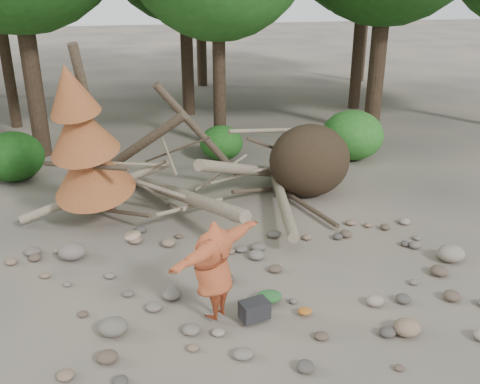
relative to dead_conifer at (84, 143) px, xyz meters
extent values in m
plane|color=#514C44|center=(3.12, -3.37, -2.11)|extent=(120.00, 120.00, 0.00)
ellipsoid|color=#332619|center=(5.72, 0.93, -1.12)|extent=(2.20, 1.87, 1.98)
cylinder|color=gray|center=(2.12, 0.33, -1.56)|extent=(2.61, 5.11, 1.08)
cylinder|color=gray|center=(3.92, 0.83, -1.21)|extent=(3.18, 3.71, 1.90)
cylinder|color=brown|center=(0.92, 1.23, -0.71)|extent=(3.08, 1.91, 2.49)
cylinder|color=gray|center=(4.72, 0.13, -1.76)|extent=(1.13, 4.98, 0.43)
cylinder|color=brown|center=(2.82, 1.43, -0.31)|extent=(2.39, 1.03, 2.89)
cylinder|color=gray|center=(0.12, 0.63, -1.41)|extent=(3.71, 0.86, 1.20)
cylinder|color=#4C3F30|center=(0.62, 0.13, -1.81)|extent=(1.52, 1.70, 0.49)
cylinder|color=gray|center=(3.32, 1.03, -1.31)|extent=(1.57, 0.85, 0.69)
cylinder|color=#4C3F30|center=(4.92, 1.53, -0.91)|extent=(1.92, 1.25, 1.10)
cylinder|color=gray|center=(1.92, 0.83, -0.61)|extent=(0.37, 1.42, 0.85)
cylinder|color=#4C3F30|center=(5.32, -0.17, -1.96)|extent=(0.79, 2.54, 0.12)
cylinder|color=gray|center=(2.32, -0.27, -1.66)|extent=(1.78, 1.11, 0.29)
cylinder|color=#4C3F30|center=(0.22, 0.43, 0.09)|extent=(0.67, 1.13, 4.35)
cone|color=brown|center=(0.06, 0.12, -0.61)|extent=(2.06, 2.13, 1.86)
cone|color=brown|center=(-0.05, -0.09, 0.39)|extent=(1.71, 1.78, 1.65)
cone|color=brown|center=(-0.14, -0.28, 1.29)|extent=(1.23, 1.30, 1.41)
cylinder|color=#38281C|center=(-1.88, 6.13, 2.37)|extent=(0.56, 0.56, 8.96)
cylinder|color=#38281C|center=(4.12, 5.83, 1.46)|extent=(0.44, 0.44, 7.14)
cylinder|color=#38281C|center=(10.12, 6.43, 2.61)|extent=(0.60, 0.60, 9.45)
cylinder|color=#38281C|center=(-3.38, 10.13, 1.67)|extent=(0.42, 0.42, 7.56)
cylinder|color=#38281C|center=(3.62, 10.83, 2.16)|extent=(0.52, 0.52, 8.54)
cylinder|color=#38281C|center=(11.12, 10.43, 1.95)|extent=(0.50, 0.50, 8.12)
cylinder|color=#38281C|center=(5.12, 17.13, 2.26)|extent=(0.54, 0.54, 8.75)
cylinder|color=#38281C|center=(14.12, 16.63, 1.81)|extent=(0.46, 0.46, 7.84)
ellipsoid|color=#194D14|center=(-2.38, 3.83, -1.39)|extent=(1.80, 1.80, 1.44)
ellipsoid|color=#22621C|center=(3.92, 4.43, -1.55)|extent=(1.40, 1.40, 1.12)
ellipsoid|color=#2C7424|center=(8.12, 3.63, -1.31)|extent=(2.00, 2.00, 1.60)
imported|color=#A44625|center=(2.24, -4.24, -1.11)|extent=(2.10, 1.95, 1.84)
cylinder|color=#8C7459|center=(0.95, -4.25, -0.32)|extent=(0.33, 0.34, 0.11)
cube|color=black|center=(2.92, -4.43, -1.95)|extent=(0.56, 0.44, 0.33)
ellipsoid|color=#245A28|center=(3.31, -3.96, -2.02)|extent=(0.47, 0.39, 0.18)
ellipsoid|color=#A2571B|center=(3.83, -4.48, -2.06)|extent=(0.26, 0.22, 0.10)
ellipsoid|color=#625C52|center=(0.50, -4.31, -1.96)|extent=(0.49, 0.44, 0.30)
ellipsoid|color=#856B53|center=(5.35, -5.34, -1.97)|extent=(0.46, 0.41, 0.27)
ellipsoid|color=gray|center=(7.49, -3.23, -1.94)|extent=(0.58, 0.52, 0.35)
ellipsoid|color=#696058|center=(-0.37, -1.47, -1.94)|extent=(0.58, 0.52, 0.35)
camera|label=1|loc=(1.05, -12.06, 3.53)|focal=40.00mm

